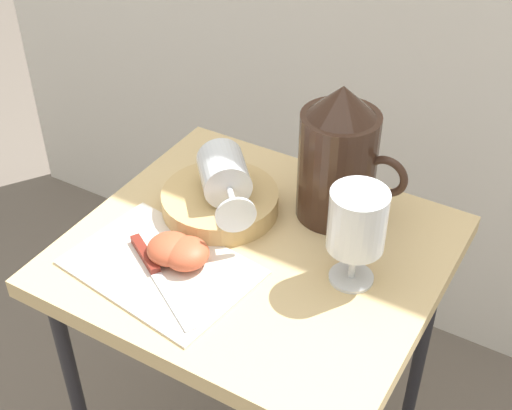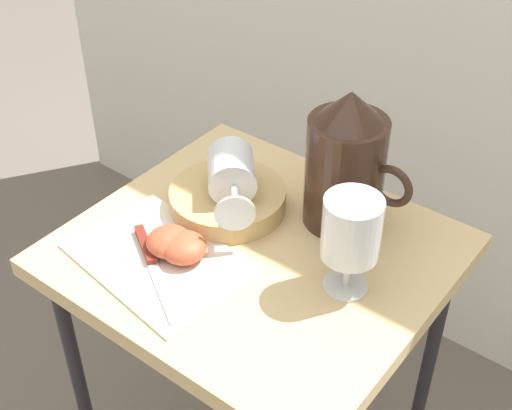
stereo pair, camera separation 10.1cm
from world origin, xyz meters
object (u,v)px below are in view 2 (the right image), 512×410
(apple_half_left, at_px, (169,242))
(apple_half_right, at_px, (184,247))
(knife, at_px, (151,258))
(wine_glass_tipped_near, at_px, (232,173))
(wine_glass_upright, at_px, (351,233))
(basket_tray, at_px, (228,199))
(pitcher, at_px, (345,171))
(table, at_px, (256,283))

(apple_half_left, xyz_separation_m, apple_half_right, (0.03, 0.00, 0.00))
(knife, bearing_deg, wine_glass_tipped_near, 84.81)
(wine_glass_tipped_near, xyz_separation_m, knife, (-0.02, -0.17, -0.06))
(wine_glass_tipped_near, bearing_deg, wine_glass_upright, -9.38)
(wine_glass_upright, distance_m, apple_half_right, 0.25)
(basket_tray, distance_m, knife, 0.17)
(knife, bearing_deg, pitcher, 57.30)
(basket_tray, relative_size, wine_glass_tipped_near, 1.18)
(table, distance_m, basket_tray, 0.14)
(pitcher, height_order, knife, pitcher)
(pitcher, bearing_deg, apple_half_left, -124.99)
(apple_half_left, bearing_deg, pitcher, 55.01)
(table, height_order, knife, knife)
(wine_glass_upright, distance_m, knife, 0.30)
(table, distance_m, wine_glass_upright, 0.23)
(wine_glass_upright, bearing_deg, apple_half_right, -156.40)
(wine_glass_tipped_near, bearing_deg, table, -30.00)
(knife, bearing_deg, wine_glass_upright, 27.50)
(table, distance_m, apple_half_right, 0.14)
(table, bearing_deg, knife, -129.85)
(apple_half_left, height_order, knife, apple_half_left)
(table, height_order, pitcher, pitcher)
(apple_half_right, relative_size, knife, 0.37)
(apple_half_left, relative_size, knife, 0.37)
(table, distance_m, apple_half_left, 0.16)
(pitcher, bearing_deg, knife, -122.70)
(wine_glass_tipped_near, height_order, apple_half_left, wine_glass_tipped_near)
(wine_glass_upright, xyz_separation_m, wine_glass_tipped_near, (-0.24, 0.04, -0.03))
(basket_tray, relative_size, pitcher, 0.82)
(apple_half_left, bearing_deg, wine_glass_tipped_near, 86.89)
(basket_tray, xyz_separation_m, knife, (-0.01, -0.17, -0.01))
(basket_tray, distance_m, pitcher, 0.20)
(wine_glass_tipped_near, relative_size, apple_half_right, 2.33)
(apple_half_right, bearing_deg, wine_glass_upright, 23.60)
(wine_glass_upright, xyz_separation_m, apple_half_right, (-0.22, -0.09, -0.08))
(knife, bearing_deg, basket_tray, 87.90)
(wine_glass_tipped_near, bearing_deg, basket_tray, -176.44)
(basket_tray, xyz_separation_m, wine_glass_tipped_near, (0.01, 0.00, 0.05))
(table, distance_m, knife, 0.18)
(table, relative_size, knife, 3.83)
(pitcher, relative_size, wine_glass_upright, 1.48)
(pitcher, relative_size, knife, 1.22)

